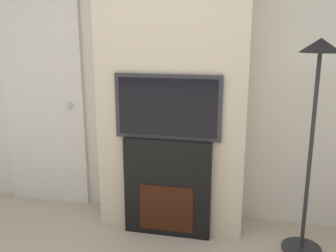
% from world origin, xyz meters
% --- Properties ---
extents(wall_back, '(6.00, 0.06, 2.70)m').
position_xyz_m(wall_back, '(0.00, 2.03, 1.35)').
color(wall_back, silver).
rests_on(wall_back, ground_plane).
extents(chimney_breast, '(1.23, 0.40, 2.70)m').
position_xyz_m(chimney_breast, '(0.00, 1.80, 1.35)').
color(chimney_breast, beige).
rests_on(chimney_breast, ground_plane).
extents(fireplace, '(0.72, 0.15, 0.84)m').
position_xyz_m(fireplace, '(0.00, 1.60, 0.41)').
color(fireplace, black).
rests_on(fireplace, ground_plane).
extents(television, '(0.86, 0.07, 0.52)m').
position_xyz_m(television, '(0.00, 1.59, 1.10)').
color(television, '#2D2D33').
rests_on(television, fireplace).
extents(floor_lamp, '(0.30, 0.30, 1.63)m').
position_xyz_m(floor_lamp, '(1.09, 1.56, 1.20)').
color(floor_lamp, '#262628').
rests_on(floor_lamp, ground_plane).
extents(entry_door, '(0.84, 0.09, 2.08)m').
position_xyz_m(entry_door, '(-1.32, 1.97, 1.04)').
color(entry_door, silver).
rests_on(entry_door, ground_plane).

